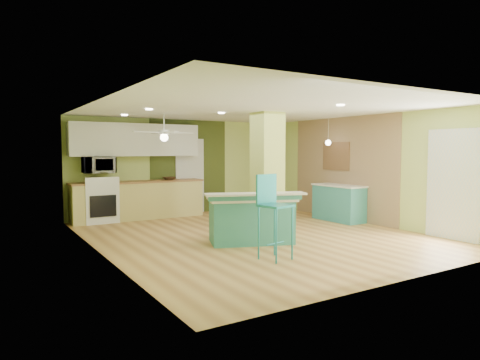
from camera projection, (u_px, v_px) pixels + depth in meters
name	position (u px, v px, depth m)	size (l,w,h in m)	color
floor	(255.00, 235.00, 8.53)	(6.00, 7.00, 0.01)	#A57139
ceiling	(255.00, 109.00, 8.36)	(6.00, 7.00, 0.01)	white
wall_back	(182.00, 167.00, 11.42)	(6.00, 0.01, 2.50)	#C0D672
wall_front	(407.00, 185.00, 5.47)	(6.00, 0.01, 2.50)	#C0D672
wall_left	(100.00, 178.00, 6.87)	(0.01, 7.00, 2.50)	#C0D672
wall_right	(361.00, 169.00, 10.02)	(0.01, 7.00, 2.50)	#C0D672
wood_panel	(342.00, 168.00, 10.52)	(0.02, 3.40, 2.50)	#8A6A4E
olive_accent	(189.00, 167.00, 11.51)	(2.20, 0.02, 2.50)	#414D1F
interior_door	(190.00, 176.00, 11.50)	(0.82, 0.05, 2.00)	silver
french_door	(453.00, 184.00, 8.07)	(0.04, 1.08, 2.10)	white
column	(267.00, 171.00, 9.21)	(0.55, 0.55, 2.50)	#BECE5F
kitchen_run	(139.00, 200.00, 10.53)	(3.25, 0.63, 0.94)	#D2C26D
stove	(100.00, 203.00, 10.02)	(0.76, 0.66, 1.08)	white
upper_cabinets	(136.00, 140.00, 10.53)	(3.20, 0.34, 0.80)	silver
microwave	(99.00, 165.00, 9.97)	(0.70, 0.48, 0.39)	silver
ceiling_fan	(164.00, 133.00, 9.51)	(1.41, 1.41, 0.61)	white
pendant_lamp	(328.00, 142.00, 10.43)	(0.14, 0.14, 0.69)	silver
wall_decor	(336.00, 156.00, 10.66)	(0.03, 0.90, 0.70)	brown
peninsula	(251.00, 219.00, 7.83)	(1.89, 1.47, 0.95)	teal
bar_stool	(272.00, 203.00, 6.64)	(0.51, 0.51, 1.32)	teal
side_counter	(339.00, 203.00, 10.27)	(0.57, 1.35, 0.87)	teal
fruit_bowl	(169.00, 178.00, 10.86)	(0.32, 0.32, 0.08)	#3B2718
canister	(266.00, 193.00, 8.01)	(0.14, 0.14, 0.16)	gold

